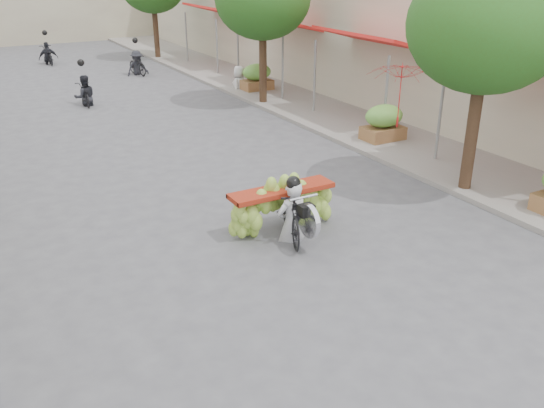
{
  "coord_description": "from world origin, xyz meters",
  "views": [
    {
      "loc": [
        -4.76,
        -4.81,
        5.14
      ],
      "look_at": [
        -0.18,
        3.36,
        1.1
      ],
      "focal_mm": 38.0,
      "sensor_mm": 36.0,
      "label": 1
    }
  ],
  "objects": [
    {
      "name": "bg_motorbike_a",
      "position": [
        -0.45,
        17.15,
        0.79
      ],
      "size": [
        0.82,
        1.44,
        1.95
      ],
      "color": "black",
      "rests_on": "ground"
    },
    {
      "name": "produce_crate_far",
      "position": [
        6.2,
        16.0,
        0.71
      ],
      "size": [
        1.2,
        0.88,
        1.16
      ],
      "color": "brown",
      "rests_on": "ground"
    },
    {
      "name": "ground",
      "position": [
        0.0,
        0.0,
        0.0
      ],
      "size": [
        120.0,
        120.0,
        0.0
      ],
      "primitive_type": "plane",
      "color": "#525256",
      "rests_on": "ground"
    },
    {
      "name": "street_tree_near",
      "position": [
        5.4,
        4.0,
        3.78
      ],
      "size": [
        3.4,
        3.4,
        5.25
      ],
      "color": "#3A2719",
      "rests_on": "ground"
    },
    {
      "name": "sidewalk_right",
      "position": [
        7.0,
        15.0,
        0.06
      ],
      "size": [
        4.0,
        60.0,
        0.12
      ],
      "primitive_type": "cube",
      "color": "gray",
      "rests_on": "ground"
    },
    {
      "name": "produce_crate_mid",
      "position": [
        6.2,
        8.0,
        0.71
      ],
      "size": [
        1.2,
        0.88,
        1.16
      ],
      "color": "brown",
      "rests_on": "ground"
    },
    {
      "name": "bg_motorbike_b",
      "position": [
        3.07,
        22.06,
        0.86
      ],
      "size": [
        1.14,
        1.68,
        1.95
      ],
      "color": "black",
      "rests_on": "ground"
    },
    {
      "name": "bg_motorbike_c",
      "position": [
        -0.06,
        27.16,
        0.8
      ],
      "size": [
        0.98,
        1.61,
        1.95
      ],
      "color": "black",
      "rests_on": "ground"
    },
    {
      "name": "pedestrian",
      "position": [
        5.75,
        16.7,
        1.02
      ],
      "size": [
        1.01,
        0.97,
        1.79
      ],
      "rotation": [
        0.0,
        0.0,
        3.85
      ],
      "color": "silver",
      "rests_on": "ground"
    },
    {
      "name": "banana_motorbike",
      "position": [
        0.57,
        4.06,
        0.73
      ],
      "size": [
        2.2,
        1.94,
        2.23
      ],
      "color": "black",
      "rests_on": "ground"
    },
    {
      "name": "market_umbrella",
      "position": [
        6.07,
        7.19,
        2.5
      ],
      "size": [
        2.63,
        2.63,
        1.81
      ],
      "rotation": [
        0.0,
        0.0,
        0.42
      ],
      "color": "red",
      "rests_on": "ground"
    },
    {
      "name": "shophouse_row_right",
      "position": [
        11.99,
        14.0,
        3.0
      ],
      "size": [
        9.77,
        40.0,
        6.0
      ],
      "color": "#BEB59D",
      "rests_on": "ground"
    }
  ]
}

